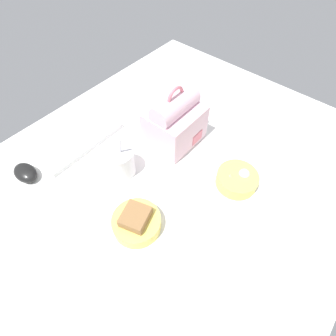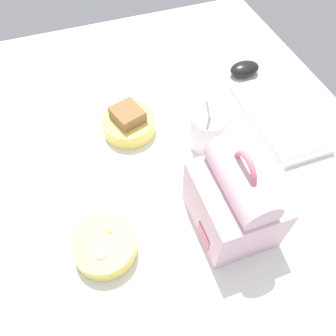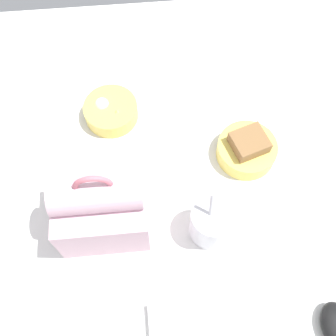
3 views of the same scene
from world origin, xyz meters
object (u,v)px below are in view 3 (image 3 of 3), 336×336
at_px(lunch_bag, 101,207).
at_px(bento_bowl_snacks, 111,111).
at_px(soup_cup, 212,222).
at_px(bento_bowl_sandwich, 247,149).

relative_size(lunch_bag, bento_bowl_snacks, 1.74).
height_order(lunch_bag, soup_cup, lunch_bag).
xyz_separation_m(lunch_bag, bento_bowl_snacks, (-0.02, -0.27, -0.06)).
xyz_separation_m(lunch_bag, soup_cup, (-0.22, 0.04, -0.04)).
distance_m(bento_bowl_sandwich, bento_bowl_snacks, 0.33).
relative_size(lunch_bag, bento_bowl_sandwich, 1.64).
distance_m(lunch_bag, soup_cup, 0.22).
relative_size(lunch_bag, soup_cup, 1.42).
bearing_deg(bento_bowl_sandwich, lunch_bag, 22.10).
bearing_deg(bento_bowl_sandwich, bento_bowl_snacks, -23.83).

